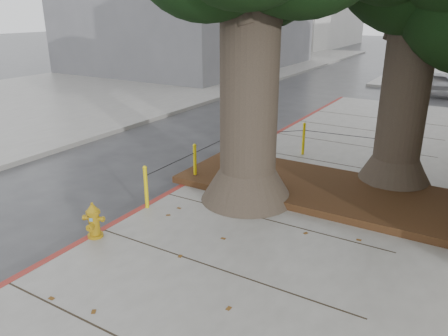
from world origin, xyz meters
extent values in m
plane|color=#28282B|center=(0.00, 0.00, 0.00)|extent=(140.00, 140.00, 0.00)
cube|color=slate|center=(-14.00, 10.00, 0.07)|extent=(14.00, 60.00, 0.15)
cube|color=maroon|center=(-2.00, 2.50, 0.07)|extent=(0.14, 26.00, 0.16)
cube|color=black|center=(0.90, 3.90, 0.23)|extent=(6.40, 2.60, 0.16)
cone|color=#4C3F33|center=(-0.30, 2.70, 0.50)|extent=(2.04, 2.04, 0.70)
cylinder|color=#4C3F33|center=(-0.30, 2.70, 2.53)|extent=(1.20, 1.20, 4.22)
cone|color=#4C3F33|center=(2.30, 5.20, 0.50)|extent=(1.77, 1.77, 0.70)
cylinder|color=#4C3F33|center=(2.30, 5.20, 2.32)|extent=(1.04, 1.04, 3.84)
cylinder|color=yellow|center=(-1.90, 1.20, 0.60)|extent=(0.08, 0.08, 0.90)
sphere|color=yellow|center=(-1.90, 1.20, 1.05)|extent=(0.09, 0.09, 0.09)
cylinder|color=yellow|center=(-1.90, 3.00, 0.60)|extent=(0.08, 0.08, 0.90)
sphere|color=yellow|center=(-1.90, 3.00, 1.05)|extent=(0.09, 0.09, 0.09)
cylinder|color=yellow|center=(-1.90, 4.80, 0.60)|extent=(0.08, 0.08, 0.90)
sphere|color=yellow|center=(-1.90, 4.80, 1.05)|extent=(0.09, 0.09, 0.09)
cylinder|color=yellow|center=(-0.40, 6.30, 0.60)|extent=(0.08, 0.08, 0.90)
sphere|color=yellow|center=(-0.40, 6.30, 1.05)|extent=(0.09, 0.09, 0.09)
cylinder|color=yellow|center=(1.80, 6.50, 0.60)|extent=(0.08, 0.08, 0.90)
sphere|color=yellow|center=(1.80, 6.50, 1.05)|extent=(0.09, 0.09, 0.09)
cylinder|color=black|center=(-1.90, 2.10, 0.87)|extent=(0.02, 1.80, 0.02)
cylinder|color=black|center=(-1.90, 3.90, 0.87)|extent=(0.02, 1.80, 0.02)
cylinder|color=black|center=(-1.15, 5.55, 0.87)|extent=(1.51, 1.51, 0.02)
cylinder|color=black|center=(0.70, 6.40, 0.87)|extent=(2.20, 0.22, 0.02)
cylinder|color=#B28612|center=(-1.90, -0.26, 0.18)|extent=(0.37, 0.37, 0.05)
cylinder|color=#B28612|center=(-1.90, -0.26, 0.42)|extent=(0.25, 0.25, 0.45)
cylinder|color=#B28612|center=(-1.90, -0.26, 0.65)|extent=(0.33, 0.33, 0.06)
cone|color=#B28612|center=(-1.90, -0.26, 0.73)|extent=(0.31, 0.31, 0.12)
cylinder|color=#B28612|center=(-1.90, -0.26, 0.81)|extent=(0.06, 0.06, 0.04)
cylinder|color=#B28612|center=(-2.01, -0.30, 0.52)|extent=(0.14, 0.12, 0.08)
cylinder|color=#B28612|center=(-1.79, -0.22, 0.52)|extent=(0.14, 0.12, 0.08)
cylinder|color=#B28612|center=(-1.86, -0.36, 0.42)|extent=(0.15, 0.16, 0.12)
cube|color=#5999D8|center=(-1.87, -0.36, 0.54)|extent=(0.06, 0.03, 0.06)
imported|color=#AAAAAF|center=(1.85, 18.79, 0.62)|extent=(3.67, 1.60, 1.23)
imported|color=black|center=(-11.99, 19.64, 0.58)|extent=(2.10, 4.14, 1.15)
camera|label=1|loc=(3.83, -5.17, 4.13)|focal=35.00mm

